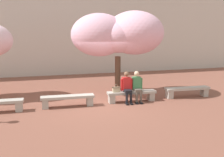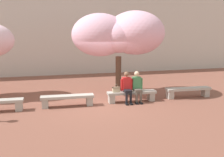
% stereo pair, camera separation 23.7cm
% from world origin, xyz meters
% --- Properties ---
extents(ground_plane, '(100.00, 100.00, 0.00)m').
position_xyz_m(ground_plane, '(0.00, 0.00, 0.00)').
color(ground_plane, brown).
extents(building_facade, '(28.00, 4.00, 8.04)m').
position_xyz_m(building_facade, '(0.00, 9.75, 4.02)').
color(building_facade, beige).
rests_on(building_facade, ground).
extents(stone_bench_near_west, '(2.09, 0.53, 0.45)m').
position_xyz_m(stone_bench_near_west, '(-1.34, 0.00, 0.31)').
color(stone_bench_near_west, '#ADA89E').
rests_on(stone_bench_near_west, ground).
extents(stone_bench_center, '(2.09, 0.53, 0.45)m').
position_xyz_m(stone_bench_center, '(1.34, 0.00, 0.31)').
color(stone_bench_center, '#ADA89E').
rests_on(stone_bench_center, ground).
extents(stone_bench_near_east, '(2.09, 0.53, 0.45)m').
position_xyz_m(stone_bench_near_east, '(4.02, -0.00, 0.31)').
color(stone_bench_near_east, '#ADA89E').
rests_on(stone_bench_near_east, ground).
extents(person_seated_left, '(0.51, 0.70, 1.29)m').
position_xyz_m(person_seated_left, '(1.11, -0.05, 0.70)').
color(person_seated_left, black).
rests_on(person_seated_left, ground).
extents(person_seated_right, '(0.51, 0.71, 1.29)m').
position_xyz_m(person_seated_right, '(1.56, -0.05, 0.70)').
color(person_seated_right, black).
rests_on(person_seated_right, ground).
extents(handbag, '(0.30, 0.15, 0.34)m').
position_xyz_m(handbag, '(0.66, 0.02, 0.58)').
color(handbag, tan).
rests_on(handbag, stone_bench_center).
extents(cherry_tree_main, '(4.25, 2.81, 3.87)m').
position_xyz_m(cherry_tree_main, '(1.28, 1.50, 2.79)').
color(cherry_tree_main, '#513828').
rests_on(cherry_tree_main, ground).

